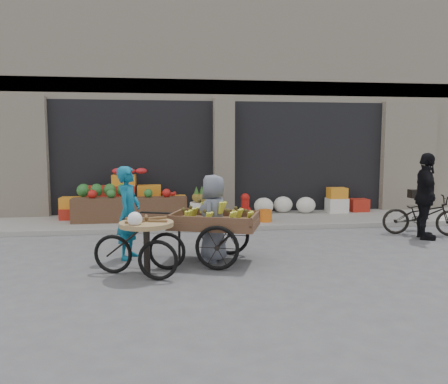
{
  "coord_description": "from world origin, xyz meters",
  "views": [
    {
      "loc": [
        -1.54,
        -6.96,
        2.03
      ],
      "look_at": [
        -0.45,
        1.47,
        1.1
      ],
      "focal_mm": 35.0,
      "sensor_mm": 36.0,
      "label": 1
    }
  ],
  "objects": [
    {
      "name": "ground",
      "position": [
        0.0,
        0.0,
        0.0
      ],
      "size": [
        80.0,
        80.0,
        0.0
      ],
      "primitive_type": "plane",
      "color": "#424244",
      "rests_on": "ground"
    },
    {
      "name": "sidewalk",
      "position": [
        0.0,
        4.1,
        0.06
      ],
      "size": [
        18.0,
        2.2,
        0.12
      ],
      "primitive_type": "cube",
      "color": "gray",
      "rests_on": "ground"
    },
    {
      "name": "building",
      "position": [
        0.0,
        8.03,
        3.37
      ],
      "size": [
        14.0,
        6.45,
        7.0
      ],
      "color": "beige",
      "rests_on": "ground"
    },
    {
      "name": "fruit_display",
      "position": [
        -2.48,
        4.38,
        0.67
      ],
      "size": [
        3.1,
        1.12,
        1.24
      ],
      "color": "#AC2417",
      "rests_on": "sidewalk"
    },
    {
      "name": "pineapple_bin",
      "position": [
        -0.75,
        3.6,
        0.37
      ],
      "size": [
        0.52,
        0.52,
        0.5
      ],
      "primitive_type": "cylinder",
      "color": "silver",
      "rests_on": "sidewalk"
    },
    {
      "name": "fire_hydrant",
      "position": [
        0.35,
        3.55,
        0.5
      ],
      "size": [
        0.22,
        0.22,
        0.71
      ],
      "color": "#A5140F",
      "rests_on": "sidewalk"
    },
    {
      "name": "orange_bucket",
      "position": [
        0.85,
        3.5,
        0.27
      ],
      "size": [
        0.32,
        0.32,
        0.3
      ],
      "primitive_type": "cylinder",
      "color": "orange",
      "rests_on": "sidewalk"
    },
    {
      "name": "right_bay_goods",
      "position": [
        2.61,
        4.7,
        0.41
      ],
      "size": [
        3.35,
        0.6,
        0.7
      ],
      "color": "silver",
      "rests_on": "sidewalk"
    },
    {
      "name": "seated_person",
      "position": [
        -0.35,
        4.2,
        0.58
      ],
      "size": [
        0.51,
        0.43,
        0.93
      ],
      "primitive_type": "imported",
      "rotation": [
        0.0,
        0.0,
        0.17
      ],
      "color": "black",
      "rests_on": "sidewalk"
    },
    {
      "name": "banana_cart",
      "position": [
        -0.8,
        0.44,
        0.76
      ],
      "size": [
        2.66,
        1.73,
        1.04
      ],
      "rotation": [
        0.0,
        0.0,
        -0.34
      ],
      "color": "brown",
      "rests_on": "ground"
    },
    {
      "name": "vendor_woman",
      "position": [
        -2.23,
        0.83,
        0.82
      ],
      "size": [
        0.55,
        0.69,
        1.65
      ],
      "primitive_type": "imported",
      "rotation": [
        0.0,
        0.0,
        1.29
      ],
      "color": "#105C7B",
      "rests_on": "ground"
    },
    {
      "name": "tricycle_cart",
      "position": [
        -1.88,
        -0.2,
        0.57
      ],
      "size": [
        1.46,
        1.01,
        0.95
      ],
      "rotation": [
        0.0,
        0.0,
        -0.24
      ],
      "color": "#9E7F51",
      "rests_on": "ground"
    },
    {
      "name": "vendor_grey",
      "position": [
        -0.76,
        0.48,
        0.76
      ],
      "size": [
        0.73,
        0.87,
        1.51
      ],
      "primitive_type": "imported",
      "rotation": [
        0.0,
        0.0,
        -1.98
      ],
      "color": "slate",
      "rests_on": "ground"
    },
    {
      "name": "bicycle",
      "position": [
        4.13,
        2.06,
        0.45
      ],
      "size": [
        1.82,
        1.09,
        0.9
      ],
      "primitive_type": "imported",
      "rotation": [
        0.0,
        0.0,
        1.26
      ],
      "color": "black",
      "rests_on": "ground"
    },
    {
      "name": "cyclist",
      "position": [
        3.93,
        1.66,
        0.93
      ],
      "size": [
        0.76,
        1.17,
        1.85
      ],
      "primitive_type": "imported",
      "rotation": [
        0.0,
        0.0,
        1.26
      ],
      "color": "black",
      "rests_on": "ground"
    }
  ]
}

